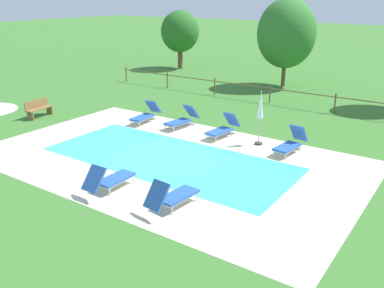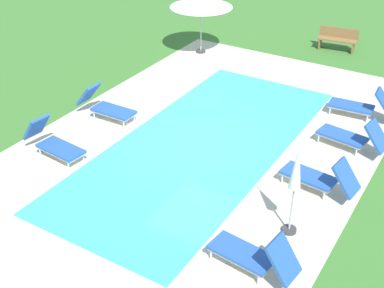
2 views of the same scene
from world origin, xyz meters
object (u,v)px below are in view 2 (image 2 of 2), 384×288
at_px(sun_lounger_north_end, 319,177).
at_px(wooden_bench_lawn_side, 338,39).
at_px(sun_lounger_north_mid, 54,143).
at_px(patio_umbrella_open_foreground, 201,2).
at_px(sun_lounger_south_mid, 106,106).
at_px(sun_lounger_south_near_corner, 361,105).
at_px(sun_lounger_north_far, 253,255).
at_px(patio_umbrella_closed_row_west, 296,174).
at_px(sun_lounger_north_near_steps, 352,136).

bearing_deg(sun_lounger_north_end, wooden_bench_lawn_side, -164.65).
distance_m(sun_lounger_north_mid, patio_umbrella_open_foreground, 8.61).
relative_size(sun_lounger_north_mid, sun_lounger_south_mid, 1.01).
xyz_separation_m(sun_lounger_south_near_corner, patio_umbrella_open_foreground, (-2.11, -6.76, 1.56)).
height_order(sun_lounger_north_far, patio_umbrella_open_foreground, patio_umbrella_open_foreground).
height_order(sun_lounger_south_mid, wooden_bench_lawn_side, sun_lounger_south_mid).
distance_m(sun_lounger_north_far, wooden_bench_lawn_side, 12.75).
xyz_separation_m(sun_lounger_north_far, sun_lounger_south_near_corner, (-7.42, -0.03, -0.01)).
xyz_separation_m(patio_umbrella_closed_row_west, wooden_bench_lawn_side, (-11.07, -2.55, -1.02)).
xyz_separation_m(sun_lounger_north_end, wooden_bench_lawn_side, (-9.33, -2.56, 0.07)).
bearing_deg(patio_umbrella_open_foreground, sun_lounger_north_end, 47.72).
bearing_deg(sun_lounger_south_near_corner, sun_lounger_north_mid, -44.59).
bearing_deg(wooden_bench_lawn_side, patio_umbrella_open_foreground, -55.89).
xyz_separation_m(sun_lounger_north_near_steps, sun_lounger_north_end, (2.29, -0.10, 0.00)).
bearing_deg(sun_lounger_south_near_corner, patio_umbrella_closed_row_west, 1.96).
distance_m(sun_lounger_north_near_steps, patio_umbrella_closed_row_west, 4.17).
height_order(sun_lounger_north_mid, wooden_bench_lawn_side, sun_lounger_north_mid).
bearing_deg(sun_lounger_south_mid, sun_lounger_north_far, 61.95).
relative_size(sun_lounger_north_end, patio_umbrella_open_foreground, 0.81).
height_order(sun_lounger_north_near_steps, sun_lounger_south_mid, sun_lounger_south_mid).
relative_size(sun_lounger_north_mid, sun_lounger_south_near_corner, 0.99).
bearing_deg(patio_umbrella_closed_row_west, sun_lounger_south_near_corner, -178.04).
distance_m(sun_lounger_south_mid, patio_umbrella_closed_row_west, 7.01).
height_order(sun_lounger_south_mid, patio_umbrella_closed_row_west, patio_umbrella_closed_row_west).
xyz_separation_m(sun_lounger_north_end, sun_lounger_south_mid, (-0.25, -6.64, -0.00)).
bearing_deg(wooden_bench_lawn_side, sun_lounger_north_end, 15.35).
relative_size(sun_lounger_north_mid, patio_umbrella_closed_row_west, 0.83).
xyz_separation_m(sun_lounger_north_mid, patio_umbrella_open_foreground, (-8.45, -0.51, 1.55)).
bearing_deg(sun_lounger_north_near_steps, wooden_bench_lawn_side, -159.28).
relative_size(patio_umbrella_open_foreground, wooden_bench_lawn_side, 1.52).
xyz_separation_m(sun_lounger_south_mid, patio_umbrella_closed_row_west, (1.98, 6.63, 1.09)).
bearing_deg(sun_lounger_north_end, sun_lounger_south_mid, -92.15).
xyz_separation_m(sun_lounger_north_far, sun_lounger_south_mid, (-3.44, -6.46, -0.01)).
distance_m(patio_umbrella_open_foreground, wooden_bench_lawn_side, 5.54).
bearing_deg(sun_lounger_north_near_steps, sun_lounger_north_far, -3.02).
distance_m(sun_lounger_north_far, patio_umbrella_closed_row_west, 1.82).
bearing_deg(sun_lounger_north_near_steps, patio_umbrella_open_foreground, -119.82).
relative_size(sun_lounger_north_far, sun_lounger_north_end, 0.98).
xyz_separation_m(sun_lounger_north_mid, sun_lounger_north_end, (-2.11, 6.47, -0.00)).
bearing_deg(patio_umbrella_closed_row_west, sun_lounger_north_end, 179.61).
xyz_separation_m(sun_lounger_north_mid, sun_lounger_south_near_corner, (-6.34, 6.25, -0.00)).
xyz_separation_m(sun_lounger_north_end, patio_umbrella_open_foreground, (-6.34, -6.98, 1.56)).
xyz_separation_m(patio_umbrella_open_foreground, wooden_bench_lawn_side, (-2.99, 4.41, -1.49)).
relative_size(sun_lounger_north_end, patio_umbrella_closed_row_west, 0.84).
bearing_deg(sun_lounger_north_mid, sun_lounger_north_far, 80.23).
bearing_deg(wooden_bench_lawn_side, sun_lounger_north_far, 10.75).
xyz_separation_m(sun_lounger_north_near_steps, patio_umbrella_closed_row_west, (4.02, -0.12, 1.09)).
height_order(sun_lounger_north_far, patio_umbrella_closed_row_west, patio_umbrella_closed_row_west).
relative_size(sun_lounger_north_far, patio_umbrella_closed_row_west, 0.83).
bearing_deg(sun_lounger_south_near_corner, sun_lounger_south_mid, -58.20).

